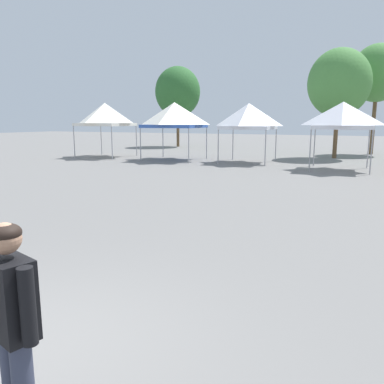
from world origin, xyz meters
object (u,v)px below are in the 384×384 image
canopy_tent_behind_right (343,116)px  tree_behind_tents_left (339,83)px  person_foreground (12,321)px  canopy_tent_far_right (105,114)px  canopy_tent_right_of_center (175,115)px  tree_behind_tents_center (178,92)px  tree_behind_tents_right (378,73)px  canopy_tent_center (249,116)px

canopy_tent_behind_right → tree_behind_tents_left: (-0.89, 6.76, 2.20)m
canopy_tent_behind_right → person_foreground: size_ratio=1.93×
canopy_tent_far_right → canopy_tent_right_of_center: bearing=2.1°
tree_behind_tents_center → person_foreground: bearing=-64.4°
canopy_tent_far_right → tree_behind_tents_right: 19.99m
canopy_tent_far_right → tree_behind_tents_center: bearing=93.2°
canopy_tent_center → canopy_tent_right_of_center: bearing=-175.7°
person_foreground → tree_behind_tents_right: size_ratio=0.22×
canopy_tent_behind_right → tree_behind_tents_right: (1.32, 11.25, 3.18)m
canopy_tent_right_of_center → tree_behind_tents_left: bearing=31.8°
canopy_tent_center → tree_behind_tents_left: tree_behind_tents_left is taller
tree_behind_tents_left → person_foreground: bearing=-89.5°
tree_behind_tents_center → tree_behind_tents_left: tree_behind_tents_center is taller
canopy_tent_behind_right → tree_behind_tents_left: size_ratio=0.48×
canopy_tent_far_right → person_foreground: (14.80, -20.15, -1.91)m
canopy_tent_right_of_center → tree_behind_tents_center: 13.66m
canopy_tent_far_right → tree_behind_tents_left: tree_behind_tents_left is taller
canopy_tent_center → tree_behind_tents_right: size_ratio=0.44×
canopy_tent_behind_right → tree_behind_tents_right: bearing=83.3°
person_foreground → tree_behind_tents_left: 26.38m
tree_behind_tents_right → tree_behind_tents_left: tree_behind_tents_right is taller
canopy_tent_behind_right → tree_behind_tents_center: (-16.17, 13.04, 2.52)m
canopy_tent_right_of_center → tree_behind_tents_right: tree_behind_tents_right is taller
canopy_tent_far_right → canopy_tent_behind_right: size_ratio=1.08×
canopy_tent_behind_right → tree_behind_tents_left: 7.17m
tree_behind_tents_right → tree_behind_tents_left: size_ratio=1.12×
canopy_tent_center → tree_behind_tents_right: (6.66, 9.87, 3.18)m
canopy_tent_behind_right → canopy_tent_far_right: bearing=176.9°
canopy_tent_behind_right → tree_behind_tents_center: 20.93m
canopy_tent_far_right → canopy_tent_center: 10.15m
tree_behind_tents_left → tree_behind_tents_center: bearing=157.7°
canopy_tent_behind_right → person_foreground: bearing=-92.0°
tree_behind_tents_center → tree_behind_tents_left: size_ratio=1.07×
canopy_tent_right_of_center → canopy_tent_behind_right: bearing=-5.7°
canopy_tent_far_right → canopy_tent_right_of_center: (5.34, 0.19, -0.07)m
canopy_tent_center → tree_behind_tents_center: 16.11m
canopy_tent_behind_right → tree_behind_tents_right: size_ratio=0.43×
canopy_tent_far_right → canopy_tent_right_of_center: canopy_tent_far_right is taller
canopy_tent_far_right → tree_behind_tents_left: 15.88m
canopy_tent_right_of_center → tree_behind_tents_center: tree_behind_tents_center is taller
canopy_tent_far_right → tree_behind_tents_left: size_ratio=0.52×
person_foreground → tree_behind_tents_right: bearing=86.3°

